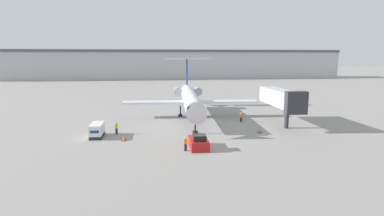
{
  "coord_description": "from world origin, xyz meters",
  "views": [
    {
      "loc": [
        -5.61,
        -35.21,
        11.19
      ],
      "look_at": [
        0.0,
        9.38,
        3.47
      ],
      "focal_mm": 28.0,
      "sensor_mm": 36.0,
      "label": 1
    }
  ],
  "objects_px": {
    "traffic_cone_left": "(124,138)",
    "jet_bridge": "(281,98)",
    "worker_by_wing": "(241,117)",
    "worker_near_tug": "(186,143)",
    "luggage_cart": "(97,130)",
    "pushback_tug": "(198,143)",
    "airplane_main": "(190,98)",
    "traffic_cone_right": "(260,131)",
    "worker_on_apron": "(116,128)"
  },
  "relations": [
    {
      "from": "traffic_cone_left",
      "to": "jet_bridge",
      "type": "height_order",
      "value": "jet_bridge"
    },
    {
      "from": "luggage_cart",
      "to": "traffic_cone_right",
      "type": "height_order",
      "value": "luggage_cart"
    },
    {
      "from": "worker_on_apron",
      "to": "traffic_cone_right",
      "type": "relative_size",
      "value": 2.85
    },
    {
      "from": "pushback_tug",
      "to": "traffic_cone_right",
      "type": "distance_m",
      "value": 12.07
    },
    {
      "from": "airplane_main",
      "to": "traffic_cone_left",
      "type": "relative_size",
      "value": 43.46
    },
    {
      "from": "traffic_cone_right",
      "to": "worker_on_apron",
      "type": "bearing_deg",
      "value": 175.23
    },
    {
      "from": "airplane_main",
      "to": "worker_near_tug",
      "type": "bearing_deg",
      "value": -98.41
    },
    {
      "from": "worker_near_tug",
      "to": "worker_by_wing",
      "type": "xyz_separation_m",
      "value": [
        11.23,
        14.8,
        -0.02
      ]
    },
    {
      "from": "worker_on_apron",
      "to": "traffic_cone_left",
      "type": "height_order",
      "value": "worker_on_apron"
    },
    {
      "from": "traffic_cone_left",
      "to": "traffic_cone_right",
      "type": "xyz_separation_m",
      "value": [
        19.69,
        1.82,
        -0.05
      ]
    },
    {
      "from": "jet_bridge",
      "to": "airplane_main",
      "type": "bearing_deg",
      "value": 149.56
    },
    {
      "from": "worker_by_wing",
      "to": "traffic_cone_left",
      "type": "distance_m",
      "value": 21.2
    },
    {
      "from": "worker_on_apron",
      "to": "jet_bridge",
      "type": "bearing_deg",
      "value": 6.36
    },
    {
      "from": "traffic_cone_left",
      "to": "airplane_main",
      "type": "bearing_deg",
      "value": 53.83
    },
    {
      "from": "airplane_main",
      "to": "jet_bridge",
      "type": "relative_size",
      "value": 2.42
    },
    {
      "from": "worker_by_wing",
      "to": "worker_on_apron",
      "type": "relative_size",
      "value": 0.96
    },
    {
      "from": "worker_by_wing",
      "to": "traffic_cone_left",
      "type": "bearing_deg",
      "value": -153.9
    },
    {
      "from": "worker_near_tug",
      "to": "jet_bridge",
      "type": "xyz_separation_m",
      "value": [
        17.05,
        11.99,
        3.52
      ]
    },
    {
      "from": "pushback_tug",
      "to": "worker_by_wing",
      "type": "distance_m",
      "value": 16.88
    },
    {
      "from": "traffic_cone_right",
      "to": "jet_bridge",
      "type": "relative_size",
      "value": 0.05
    },
    {
      "from": "airplane_main",
      "to": "jet_bridge",
      "type": "bearing_deg",
      "value": -30.44
    },
    {
      "from": "worker_near_tug",
      "to": "worker_by_wing",
      "type": "bearing_deg",
      "value": 52.81
    },
    {
      "from": "jet_bridge",
      "to": "worker_near_tug",
      "type": "bearing_deg",
      "value": -144.89
    },
    {
      "from": "traffic_cone_right",
      "to": "jet_bridge",
      "type": "bearing_deg",
      "value": 42.26
    },
    {
      "from": "worker_near_tug",
      "to": "worker_on_apron",
      "type": "xyz_separation_m",
      "value": [
        -9.21,
        9.06,
        0.03
      ]
    },
    {
      "from": "airplane_main",
      "to": "luggage_cart",
      "type": "distance_m",
      "value": 19.39
    },
    {
      "from": "pushback_tug",
      "to": "luggage_cart",
      "type": "distance_m",
      "value": 15.16
    },
    {
      "from": "pushback_tug",
      "to": "worker_on_apron",
      "type": "relative_size",
      "value": 2.17
    },
    {
      "from": "pushback_tug",
      "to": "worker_near_tug",
      "type": "relative_size",
      "value": 2.23
    },
    {
      "from": "traffic_cone_right",
      "to": "jet_bridge",
      "type": "xyz_separation_m",
      "value": [
        5.16,
        4.69,
        4.17
      ]
    },
    {
      "from": "worker_near_tug",
      "to": "traffic_cone_left",
      "type": "distance_m",
      "value": 9.55
    },
    {
      "from": "airplane_main",
      "to": "pushback_tug",
      "type": "bearing_deg",
      "value": -93.85
    },
    {
      "from": "worker_near_tug",
      "to": "luggage_cart",
      "type": "bearing_deg",
      "value": 146.04
    },
    {
      "from": "worker_on_apron",
      "to": "airplane_main",
      "type": "bearing_deg",
      "value": 42.51
    },
    {
      "from": "worker_by_wing",
      "to": "worker_on_apron",
      "type": "distance_m",
      "value": 21.23
    },
    {
      "from": "worker_on_apron",
      "to": "luggage_cart",
      "type": "bearing_deg",
      "value": -155.42
    },
    {
      "from": "worker_near_tug",
      "to": "worker_by_wing",
      "type": "height_order",
      "value": "worker_near_tug"
    },
    {
      "from": "worker_on_apron",
      "to": "jet_bridge",
      "type": "distance_m",
      "value": 26.65
    },
    {
      "from": "pushback_tug",
      "to": "worker_by_wing",
      "type": "height_order",
      "value": "pushback_tug"
    },
    {
      "from": "pushback_tug",
      "to": "traffic_cone_left",
      "type": "distance_m",
      "value": 10.56
    },
    {
      "from": "worker_near_tug",
      "to": "worker_by_wing",
      "type": "relative_size",
      "value": 1.01
    },
    {
      "from": "airplane_main",
      "to": "traffic_cone_right",
      "type": "distance_m",
      "value": 16.04
    },
    {
      "from": "airplane_main",
      "to": "traffic_cone_left",
      "type": "height_order",
      "value": "airplane_main"
    },
    {
      "from": "jet_bridge",
      "to": "luggage_cart",
      "type": "bearing_deg",
      "value": -171.93
    },
    {
      "from": "worker_on_apron",
      "to": "traffic_cone_left",
      "type": "distance_m",
      "value": 3.9
    },
    {
      "from": "pushback_tug",
      "to": "airplane_main",
      "type": "bearing_deg",
      "value": 86.15
    },
    {
      "from": "airplane_main",
      "to": "pushback_tug",
      "type": "xyz_separation_m",
      "value": [
        -1.3,
        -19.37,
        -2.83
      ]
    },
    {
      "from": "traffic_cone_right",
      "to": "worker_near_tug",
      "type": "bearing_deg",
      "value": -148.46
    },
    {
      "from": "luggage_cart",
      "to": "jet_bridge",
      "type": "xyz_separation_m",
      "value": [
        28.79,
        4.08,
        3.49
      ]
    },
    {
      "from": "traffic_cone_right",
      "to": "airplane_main",
      "type": "bearing_deg",
      "value": 124.51
    }
  ]
}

